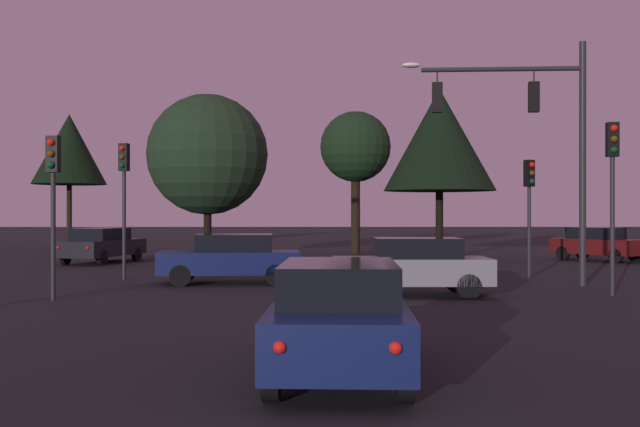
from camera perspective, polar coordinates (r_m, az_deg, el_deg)
The scene contains 15 objects.
ground_plane at distance 30.15m, azimuth 0.34°, elevation -4.09°, with size 168.00×168.00×0.00m, color black.
traffic_signal_mast_arm at distance 23.09m, azimuth 16.11°, elevation 6.58°, with size 5.43×0.63×7.26m.
traffic_light_corner_left at distance 24.99m, azimuth -14.86°, elevation 2.27°, with size 0.35×0.38×4.44m.
traffic_light_corner_right at distance 19.51m, azimuth -19.86°, elevation 2.18°, with size 0.31×0.36×4.08m.
traffic_light_median at distance 25.94m, azimuth 15.82°, elevation 1.47°, with size 0.37×0.39×3.96m.
traffic_light_far_side at distance 20.83m, azimuth 21.59°, elevation 2.89°, with size 0.32×0.36×4.55m.
car_nearside_lane at distance 10.05m, azimuth 1.49°, elevation -7.86°, with size 1.95×4.56×1.52m.
car_crossing_left at distance 19.61m, azimuth 7.14°, elevation -3.99°, with size 4.16×1.81×1.52m.
car_crossing_right at distance 22.93m, azimuth -6.88°, elevation -3.40°, with size 4.43×2.12×1.52m.
car_far_lane at distance 33.54m, azimuth -16.44°, elevation -2.30°, with size 2.95×4.92×1.52m.
car_parked_lot at distance 35.67m, azimuth 20.58°, elevation -2.17°, with size 3.76×4.25×1.52m.
tree_behind_sign at distance 36.03m, azimuth -8.64°, elevation 4.49°, with size 5.79×5.79×7.87m.
tree_center_horizon at distance 39.47m, azimuth 2.75°, elevation 5.06°, with size 3.75×3.75×7.56m.
tree_right_cluster at distance 47.50m, azimuth -18.73°, elevation 4.69°, with size 4.42×4.42×8.16m.
tree_lot_edge at distance 34.41m, azimuth 9.17°, elevation 5.61°, with size 5.11×5.11×7.86m.
Camera 1 is at (-0.53, -5.57, 2.18)m, focal length 41.59 mm.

